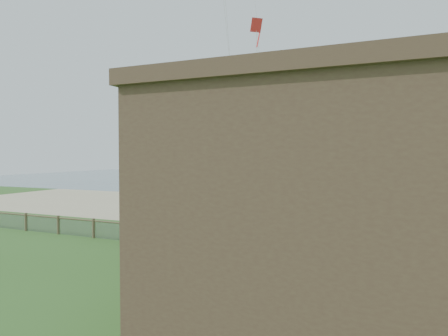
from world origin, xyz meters
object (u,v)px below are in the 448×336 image
Objects in this scene: motel at (446,219)px; octopus_kite at (241,110)px; picnic_table at (309,259)px; chainlink_fence at (175,237)px.

octopus_kite reaches higher than motel.
picnic_table is at bearing -57.15° from octopus_kite.
octopus_kite is at bearing 134.85° from picnic_table.
chainlink_fence is at bearing 151.70° from motel.
chainlink_fence is at bearing -176.55° from picnic_table.
octopus_kite is (-8.03, 11.81, 8.56)m from picnic_table.
chainlink_fence is 13.69m from octopus_kite.
picnic_table is 0.28× the size of octopus_kite.
picnic_table is 16.65m from octopus_kite.
octopus_kite reaches higher than chainlink_fence.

